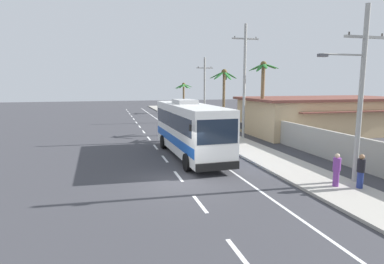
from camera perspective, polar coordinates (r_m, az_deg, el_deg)
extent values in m
plane|color=#3A3A3F|center=(16.70, -1.81, -8.82)|extent=(160.00, 160.00, 0.00)
cube|color=#A8A399|center=(28.00, 7.07, -1.55)|extent=(3.20, 90.00, 0.14)
cube|color=white|center=(10.15, 8.64, -21.09)|extent=(0.16, 2.00, 0.01)
cube|color=white|center=(13.69, 1.44, -12.83)|extent=(0.16, 2.00, 0.01)
cube|color=white|center=(17.52, -2.48, -7.97)|extent=(0.16, 2.00, 0.01)
cube|color=white|center=(21.47, -4.92, -4.85)|extent=(0.16, 2.00, 0.01)
cube|color=white|center=(25.50, -6.59, -2.71)|extent=(0.16, 2.00, 0.01)
cube|color=white|center=(29.57, -7.79, -1.15)|extent=(0.16, 2.00, 0.01)
cube|color=white|center=(33.66, -8.70, 0.03)|extent=(0.16, 2.00, 0.01)
cube|color=white|center=(37.77, -9.42, 0.96)|extent=(0.16, 2.00, 0.01)
cube|color=white|center=(41.90, -9.99, 1.70)|extent=(0.16, 2.00, 0.01)
cube|color=white|center=(46.03, -10.46, 2.31)|extent=(0.16, 2.00, 0.01)
cube|color=white|center=(50.17, -10.85, 2.82)|extent=(0.16, 2.00, 0.01)
cube|color=white|center=(54.32, -11.19, 3.25)|extent=(0.16, 2.00, 0.01)
cube|color=white|center=(58.47, -11.47, 3.62)|extent=(0.16, 2.00, 0.01)
cube|color=white|center=(62.62, -11.72, 3.94)|extent=(0.16, 2.00, 0.01)
cube|color=white|center=(31.66, -2.39, -0.42)|extent=(0.14, 70.00, 0.01)
cube|color=#9E998E|center=(33.01, 10.61, 1.50)|extent=(0.24, 60.00, 1.93)
cube|color=white|center=(21.89, -0.37, 0.76)|extent=(2.89, 10.53, 3.22)
cube|color=#192333|center=(22.01, -0.52, 2.28)|extent=(2.90, 9.69, 1.03)
cube|color=#192333|center=(16.96, 4.63, 0.04)|extent=(2.35, 0.18, 1.35)
cube|color=blue|center=(22.00, -0.37, -1.11)|extent=(2.92, 10.32, 0.58)
cube|color=black|center=(17.27, 4.66, -6.21)|extent=(2.51, 0.24, 0.44)
cube|color=#B7B7B7|center=(22.96, -1.30, 5.51)|extent=(1.48, 2.34, 0.28)
cube|color=black|center=(17.70, 8.78, 1.12)|extent=(0.12, 0.08, 0.36)
cube|color=black|center=(16.65, -0.30, 0.75)|extent=(0.12, 0.08, 0.36)
cylinder|color=black|center=(19.20, 6.37, -4.92)|extent=(0.35, 1.05, 1.04)
cylinder|color=black|center=(18.38, -0.86, -5.49)|extent=(0.35, 1.05, 1.04)
cylinder|color=black|center=(25.44, 0.33, -1.49)|extent=(0.35, 1.05, 1.04)
cylinder|color=black|center=(24.83, -5.20, -1.78)|extent=(0.35, 1.05, 1.04)
cylinder|color=black|center=(30.54, 0.25, -0.19)|extent=(0.12, 0.60, 0.60)
cylinder|color=black|center=(31.85, -0.33, 0.18)|extent=(0.14, 0.60, 0.60)
cube|color=black|center=(31.11, -0.02, 0.39)|extent=(0.27, 1.11, 0.36)
cube|color=black|center=(31.37, -0.15, 0.83)|extent=(0.26, 0.61, 0.12)
cylinder|color=gray|center=(30.61, 0.20, 0.40)|extent=(0.07, 0.32, 0.67)
cylinder|color=black|center=(30.65, 0.16, 1.24)|extent=(0.56, 0.06, 0.04)
sphere|color=#EAEACC|center=(30.55, 0.21, 0.95)|extent=(0.14, 0.14, 0.14)
cylinder|color=black|center=(31.29, -0.13, 1.37)|extent=(0.32, 0.32, 0.62)
sphere|color=black|center=(31.23, -0.13, 2.17)|extent=(0.26, 0.26, 0.26)
cylinder|color=navy|center=(17.05, 28.04, -7.63)|extent=(0.28, 0.28, 0.78)
cylinder|color=black|center=(16.88, 28.21, -5.35)|extent=(0.36, 0.36, 0.62)
sphere|color=#9E704C|center=(16.79, 28.31, -3.96)|extent=(0.25, 0.25, 0.25)
cylinder|color=#75388E|center=(16.84, 24.52, -7.60)|extent=(0.28, 0.28, 0.78)
cylinder|color=#75388E|center=(16.66, 24.67, -5.30)|extent=(0.36, 0.36, 0.62)
sphere|color=beige|center=(16.57, 24.76, -3.92)|extent=(0.23, 0.23, 0.23)
cylinder|color=#9E9E99|center=(17.55, 28.14, 5.54)|extent=(0.24, 0.24, 8.74)
cube|color=#9E9E99|center=(17.67, 28.83, 14.78)|extent=(2.37, 0.12, 0.12)
cylinder|color=#4C4742|center=(17.06, 26.47, 15.61)|extent=(0.08, 0.08, 0.16)
cylinder|color=#4C4742|center=(18.34, 31.06, 14.73)|extent=(0.08, 0.08, 0.16)
cylinder|color=#9E9E99|center=(16.83, 25.71, 12.47)|extent=(2.31, 0.09, 0.09)
cube|color=#4C4C51|center=(16.10, 22.50, 12.66)|extent=(0.44, 0.24, 0.14)
cylinder|color=#9E9E99|center=(28.95, 9.42, 8.74)|extent=(0.24, 0.24, 10.20)
cube|color=#9E9E99|center=(29.21, 9.61, 16.25)|extent=(2.53, 0.12, 0.12)
cylinder|color=#4C4742|center=(28.83, 7.71, 16.63)|extent=(0.08, 0.08, 0.16)
cylinder|color=#4C4742|center=(29.65, 11.47, 16.32)|extent=(0.08, 0.08, 0.16)
cylinder|color=#9E9E99|center=(41.84, 2.28, 7.57)|extent=(0.24, 0.24, 8.38)
cube|color=#9E9E99|center=(41.88, 2.30, 11.46)|extent=(2.19, 0.12, 0.12)
cylinder|color=#4C4742|center=(41.63, 1.13, 11.64)|extent=(0.08, 0.08, 0.16)
cylinder|color=#4C4742|center=(42.15, 3.46, 11.59)|extent=(0.08, 0.08, 0.16)
cylinder|color=brown|center=(32.01, 5.74, 5.16)|extent=(0.27, 0.27, 6.13)
ellipsoid|color=#28702D|center=(32.35, 6.94, 10.16)|extent=(1.55, 0.62, 0.81)
ellipsoid|color=#28702D|center=(32.65, 5.97, 10.05)|extent=(1.00, 1.45, 0.93)
ellipsoid|color=#28702D|center=(32.13, 4.52, 10.21)|extent=(1.47, 1.13, 0.80)
ellipsoid|color=#28702D|center=(31.46, 4.91, 10.14)|extent=(1.48, 0.95, 0.91)
ellipsoid|color=#28702D|center=(31.35, 6.42, 10.09)|extent=(0.54, 1.48, 0.94)
sphere|color=brown|center=(31.97, 5.83, 10.73)|extent=(0.56, 0.56, 0.56)
cylinder|color=brown|center=(30.00, 12.56, 5.32)|extent=(0.34, 0.34, 6.72)
ellipsoid|color=#28702D|center=(30.40, 13.85, 11.44)|extent=(1.46, 0.56, 0.55)
ellipsoid|color=#28702D|center=(30.68, 12.90, 11.44)|extent=(1.08, 1.38, 0.55)
ellipsoid|color=#28702D|center=(30.47, 11.84, 11.44)|extent=(0.77, 1.45, 0.61)
ellipsoid|color=#28702D|center=(29.97, 11.49, 11.36)|extent=(1.38, 0.91, 0.75)
ellipsoid|color=#28702D|center=(29.43, 12.19, 11.29)|extent=(1.28, 1.04, 0.84)
ellipsoid|color=#28702D|center=(29.32, 13.04, 11.51)|extent=(0.73, 1.45, 0.61)
ellipsoid|color=#28702D|center=(29.83, 14.07, 11.45)|extent=(1.30, 1.21, 0.58)
sphere|color=brown|center=(30.00, 12.78, 11.84)|extent=(0.56, 0.56, 0.56)
cylinder|color=brown|center=(54.78, -1.51, 6.00)|extent=(0.33, 0.33, 4.86)
ellipsoid|color=#337F33|center=(55.00, -0.74, 8.37)|extent=(1.65, 0.55, 0.66)
ellipsoid|color=#337F33|center=(55.39, -1.17, 8.27)|extent=(1.27, 1.42, 0.85)
ellipsoid|color=#337F33|center=(55.36, -1.92, 8.26)|extent=(0.80, 1.58, 0.86)
ellipsoid|color=#337F33|center=(54.75, -2.30, 8.25)|extent=(1.58, 0.76, 0.87)
ellipsoid|color=#337F33|center=(54.37, -2.19, 8.20)|extent=(1.54, 0.74, 0.95)
ellipsoid|color=#337F33|center=(53.92, -1.55, 8.38)|extent=(0.79, 1.66, 0.62)
ellipsoid|color=#337F33|center=(54.23, -0.93, 8.24)|extent=(1.17, 1.46, 0.89)
sphere|color=brown|center=(54.72, -1.52, 8.60)|extent=(0.56, 0.56, 0.56)
cube|color=tan|center=(34.78, 22.25, 2.60)|extent=(15.04, 7.85, 3.42)
cube|color=brown|center=(34.65, 22.42, 5.60)|extent=(15.95, 8.32, 0.24)
cube|color=brown|center=(31.43, 27.04, 3.27)|extent=(10.53, 0.80, 0.10)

